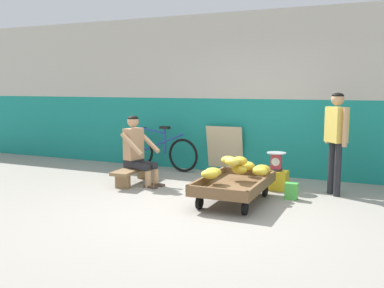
% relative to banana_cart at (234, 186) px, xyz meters
% --- Properties ---
extents(ground_plane, '(80.00, 80.00, 0.00)m').
position_rel_banana_cart_xyz_m(ground_plane, '(-0.21, -0.67, -0.24)').
color(ground_plane, gray).
extents(back_wall, '(16.00, 0.30, 2.96)m').
position_rel_banana_cart_xyz_m(back_wall, '(-0.21, 2.14, 1.24)').
color(back_wall, '#19847A').
rests_on(back_wall, ground).
extents(banana_cart, '(0.84, 1.44, 0.36)m').
position_rel_banana_cart_xyz_m(banana_cart, '(0.00, 0.00, 0.00)').
color(banana_cart, brown).
rests_on(banana_cart, ground).
extents(banana_pile, '(0.85, 1.08, 0.26)m').
position_rel_banana_cart_xyz_m(banana_pile, '(-0.02, 0.20, 0.23)').
color(banana_pile, yellow).
rests_on(banana_pile, banana_cart).
extents(low_bench, '(0.37, 1.12, 0.27)m').
position_rel_banana_cart_xyz_m(low_bench, '(-1.92, 0.47, -0.04)').
color(low_bench, olive).
rests_on(low_bench, ground).
extents(vendor_seated, '(0.72, 0.57, 1.14)m').
position_rel_banana_cart_xyz_m(vendor_seated, '(-1.84, 0.45, 0.33)').
color(vendor_seated, tan).
rests_on(vendor_seated, ground).
extents(plastic_crate, '(0.36, 0.28, 0.30)m').
position_rel_banana_cart_xyz_m(plastic_crate, '(0.36, 1.00, -0.09)').
color(plastic_crate, gold).
rests_on(plastic_crate, ground).
extents(weighing_scale, '(0.30, 0.30, 0.29)m').
position_rel_banana_cart_xyz_m(weighing_scale, '(0.36, 1.00, 0.21)').
color(weighing_scale, '#28282D').
rests_on(weighing_scale, plastic_crate).
extents(bicycle_near_left, '(1.66, 0.48, 0.86)m').
position_rel_banana_cart_xyz_m(bicycle_near_left, '(-2.09, 1.73, 0.11)').
color(bicycle_near_left, black).
rests_on(bicycle_near_left, ground).
extents(sign_board, '(0.70, 0.20, 0.89)m').
position_rel_banana_cart_xyz_m(sign_board, '(-0.83, 1.93, 0.20)').
color(sign_board, '#C6B289').
rests_on(sign_board, ground).
extents(customer_adult, '(0.36, 0.39, 1.53)m').
position_rel_banana_cart_xyz_m(customer_adult, '(1.24, 1.01, 0.71)').
color(customer_adult, '#232328').
rests_on(customer_adult, ground).
extents(shopping_bag, '(0.18, 0.12, 0.24)m').
position_rel_banana_cart_xyz_m(shopping_bag, '(0.70, 0.49, -0.12)').
color(shopping_bag, green).
rests_on(shopping_bag, ground).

